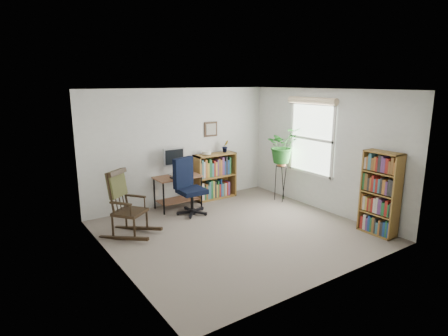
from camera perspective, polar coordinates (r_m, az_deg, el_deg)
floor at (r=6.55m, az=2.00°, el=-9.64°), size 4.20×4.00×0.00m
ceiling at (r=6.05m, az=2.18°, el=11.84°), size 4.20×4.00×0.00m
wall_back at (r=7.86m, az=-6.60°, el=3.24°), size 4.20×0.00×2.40m
wall_front at (r=4.78m, az=16.47°, el=-3.60°), size 4.20×0.00×2.40m
wall_left at (r=5.26m, az=-16.69°, el=-2.13°), size 0.00×4.00×2.40m
wall_right at (r=7.61m, az=14.95°, el=2.55°), size 0.00×4.00×2.40m
window at (r=7.74m, az=13.16°, el=4.33°), size 0.12×1.20×1.50m
desk at (r=7.69m, az=-7.01°, el=-3.65°), size 0.92×0.51×0.66m
monitor at (r=7.66m, az=-7.62°, el=0.99°), size 0.46×0.16×0.56m
keyboard at (r=7.49m, az=-6.66°, el=-1.35°), size 0.40×0.15×0.02m
office_chair at (r=7.23m, az=-4.93°, el=-2.82°), size 0.76×0.76×1.12m
rocking_chair at (r=6.40m, az=-14.22°, el=-5.21°), size 1.05×1.13×1.13m
low_bookshelf at (r=8.21m, az=-1.37°, el=-1.24°), size 0.95×0.32×1.00m
tall_bookshelf at (r=6.76m, az=22.70°, el=-3.61°), size 0.27×0.62×1.42m
plant_stand at (r=8.14m, az=8.66°, el=-1.87°), size 0.27×0.27×0.91m
spider_plant at (r=7.93m, az=8.93°, el=5.98°), size 1.69×1.88×1.46m
potted_plant_small at (r=8.26m, az=0.20°, el=2.78°), size 0.13×0.24×0.11m
framed_picture at (r=8.15m, az=-1.99°, el=5.93°), size 0.32×0.04×0.32m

